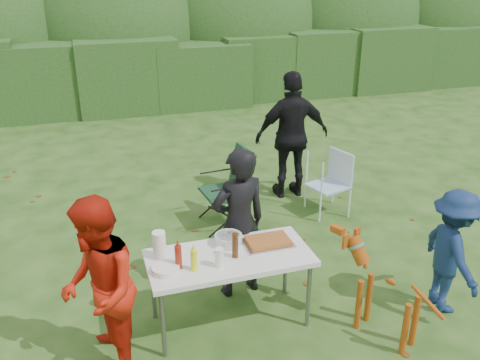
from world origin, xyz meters
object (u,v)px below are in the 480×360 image
object	(u,v)px
person_red_jacket	(99,290)
camping_chair	(225,188)
person_black_puffy	(292,136)
beer_bottle	(235,245)
ketchup_bottle	(178,257)
folding_table	(230,260)
child	(452,252)
person_cook	(239,224)
lawn_chair	(328,183)
dog	(389,295)
mustard_bottle	(194,260)
paper_towel_roll	(159,245)

from	to	relation	value
person_red_jacket	camping_chair	xyz separation A→B (m)	(1.68, 2.20, -0.28)
person_black_puffy	beer_bottle	world-z (taller)	person_black_puffy
ketchup_bottle	folding_table	bearing A→B (deg)	7.23
folding_table	ketchup_bottle	xyz separation A→B (m)	(-0.48, -0.06, 0.16)
child	person_cook	bearing A→B (deg)	72.91
person_cook	lawn_chair	distance (m)	2.23
folding_table	beer_bottle	world-z (taller)	beer_bottle
person_red_jacket	camping_chair	distance (m)	2.78
dog	mustard_bottle	bearing A→B (deg)	47.29
lawn_chair	ketchup_bottle	distance (m)	3.10
camping_chair	ketchup_bottle	world-z (taller)	camping_chair
person_red_jacket	mustard_bottle	xyz separation A→B (m)	(0.81, 0.13, 0.05)
person_red_jacket	lawn_chair	bearing A→B (deg)	124.52
lawn_chair	person_cook	bearing A→B (deg)	22.28
camping_chair	lawn_chair	bearing A→B (deg)	170.40
person_cook	ketchup_bottle	world-z (taller)	person_cook
folding_table	paper_towel_roll	distance (m)	0.65
dog	camping_chair	bearing A→B (deg)	-9.15
person_red_jacket	paper_towel_roll	size ratio (longest dim) A/B	6.09
camping_chair	mustard_bottle	size ratio (longest dim) A/B	5.15
dog	beer_bottle	xyz separation A→B (m)	(-1.26, 0.59, 0.41)
lawn_chair	beer_bottle	world-z (taller)	beer_bottle
child	ketchup_bottle	size ratio (longest dim) A/B	5.78
person_cook	person_red_jacket	size ratio (longest dim) A/B	1.01
dog	lawn_chair	xyz separation A→B (m)	(0.64, 2.46, -0.02)
child	camping_chair	bearing A→B (deg)	42.03
person_red_jacket	child	world-z (taller)	person_red_jacket
person_black_puffy	mustard_bottle	xyz separation A→B (m)	(-2.04, -2.66, -0.08)
ketchup_bottle	beer_bottle	world-z (taller)	beer_bottle
folding_table	paper_towel_roll	size ratio (longest dim) A/B	5.77
person_red_jacket	person_black_puffy	size ratio (longest dim) A/B	0.86
paper_towel_roll	folding_table	bearing A→B (deg)	-14.29
camping_chair	paper_towel_roll	bearing A→B (deg)	51.99
person_cook	paper_towel_roll	size ratio (longest dim) A/B	6.14
person_cook	child	distance (m)	2.07
camping_chair	beer_bottle	distance (m)	2.06
folding_table	person_black_puffy	xyz separation A→B (m)	(1.68, 2.53, 0.23)
camping_chair	person_red_jacket	bearing A→B (deg)	46.93
dog	camping_chair	world-z (taller)	camping_chair
beer_bottle	folding_table	bearing A→B (deg)	136.16
dog	paper_towel_roll	distance (m)	2.10
folding_table	person_black_puffy	bearing A→B (deg)	56.40
person_red_jacket	lawn_chair	world-z (taller)	person_red_jacket
person_red_jacket	mustard_bottle	size ratio (longest dim) A/B	7.92
camping_chair	paper_towel_roll	distance (m)	2.13
folding_table	child	size ratio (longest dim) A/B	1.18
ketchup_bottle	lawn_chair	bearing A→B (deg)	38.16
mustard_bottle	paper_towel_roll	size ratio (longest dim) A/B	0.77
person_black_puffy	child	xyz separation A→B (m)	(0.42, -2.95, -0.28)
beer_bottle	lawn_chair	bearing A→B (deg)	44.73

